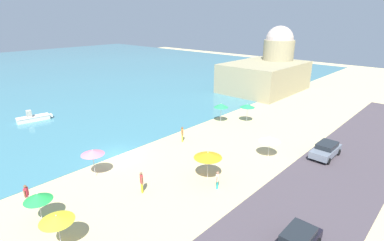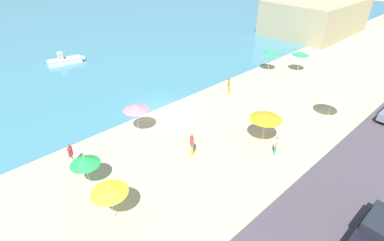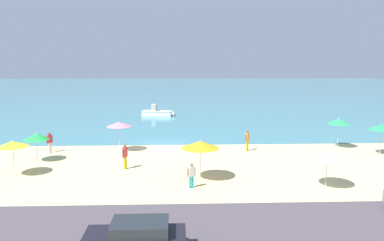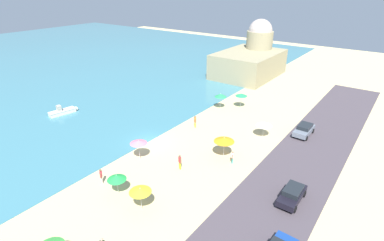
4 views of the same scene
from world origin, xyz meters
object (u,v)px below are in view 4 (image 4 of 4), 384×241
at_px(beach_umbrella_4, 140,190).
at_px(beach_umbrella_5, 264,124).
at_px(beach_umbrella_3, 241,95).
at_px(bather_3, 233,157).
at_px(bather_4, 195,121).
at_px(parked_car_3, 292,194).
at_px(parked_car_2, 304,130).
at_px(beach_umbrella_6, 117,177).
at_px(harbor_fortress, 252,58).
at_px(bather_2, 180,161).
at_px(beach_umbrella_7, 224,140).
at_px(bather_1, 101,176).
at_px(skiff_nearshore, 62,112).
at_px(beach_umbrella_0, 138,142).
at_px(beach_umbrella_2, 221,95).

height_order(beach_umbrella_4, beach_umbrella_5, beach_umbrella_4).
distance_m(beach_umbrella_3, bather_3, 17.22).
relative_size(bather_3, bather_4, 0.88).
bearing_deg(parked_car_3, parked_car_2, 13.48).
xyz_separation_m(beach_umbrella_6, harbor_fortress, (46.20, 8.41, 1.81)).
relative_size(bather_2, bather_4, 1.02).
bearing_deg(beach_umbrella_6, beach_umbrella_7, -21.74).
distance_m(beach_umbrella_6, beach_umbrella_7, 13.08).
relative_size(bather_1, skiff_nearshore, 0.38).
xyz_separation_m(beach_umbrella_5, harbor_fortress, (26.46, 14.93, 1.82)).
distance_m(beach_umbrella_4, bather_3, 12.19).
height_order(beach_umbrella_5, bather_1, beach_umbrella_5).
xyz_separation_m(bather_4, parked_car_3, (-7.49, -16.82, -0.19)).
relative_size(beach_umbrella_5, skiff_nearshore, 0.49).
bearing_deg(beach_umbrella_0, bather_2, -77.09).
bearing_deg(parked_car_2, beach_umbrella_3, 72.57).
height_order(beach_umbrella_2, parked_car_3, beach_umbrella_2).
bearing_deg(bather_3, beach_umbrella_5, -0.76).
bearing_deg(bather_2, bather_1, 144.57).
height_order(bather_1, harbor_fortress, harbor_fortress).
bearing_deg(bather_3, parked_car_2, -20.30).
bearing_deg(parked_car_3, beach_umbrella_7, 71.95).
bearing_deg(beach_umbrella_7, skiff_nearshore, 98.92).
distance_m(beach_umbrella_3, skiff_nearshore, 28.85).
distance_m(beach_umbrella_4, bather_2, 7.41).
distance_m(beach_umbrella_2, bather_3, 16.40).
height_order(beach_umbrella_6, bather_3, beach_umbrella_6).
height_order(bather_1, skiff_nearshore, bather_1).
relative_size(bather_1, parked_car_3, 0.43).
bearing_deg(beach_umbrella_2, parked_car_2, -94.88).
height_order(beach_umbrella_2, bather_1, beach_umbrella_2).
bearing_deg(bather_1, parked_car_2, -29.90).
bearing_deg(bather_4, bather_1, 179.76).
height_order(bather_2, skiff_nearshore, bather_2).
relative_size(beach_umbrella_5, harbor_fortress, 0.14).
relative_size(beach_umbrella_3, beach_umbrella_7, 0.98).
distance_m(bather_3, skiff_nearshore, 28.90).
bearing_deg(beach_umbrella_7, bather_2, 153.76).
bearing_deg(parked_car_3, beach_umbrella_0, 100.87).
bearing_deg(bather_4, harbor_fortress, 11.19).
relative_size(beach_umbrella_0, bather_3, 1.63).
distance_m(bather_4, parked_car_3, 18.41).
bearing_deg(beach_umbrella_2, beach_umbrella_5, -116.53).
height_order(beach_umbrella_0, beach_umbrella_4, beach_umbrella_0).
bearing_deg(harbor_fortress, beach_umbrella_4, -165.62).
distance_m(beach_umbrella_3, beach_umbrella_7, 15.98).
relative_size(beach_umbrella_4, harbor_fortress, 0.15).
xyz_separation_m(beach_umbrella_6, bather_3, (11.51, -6.41, -1.04)).
xyz_separation_m(beach_umbrella_4, bather_1, (0.32, 6.12, -1.18)).
distance_m(beach_umbrella_0, beach_umbrella_4, 8.78).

